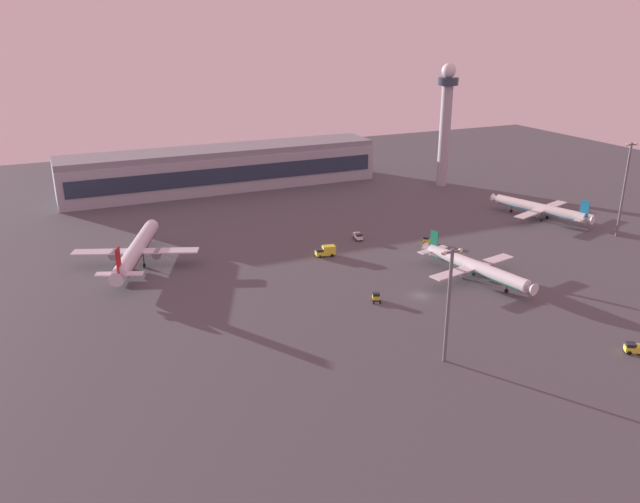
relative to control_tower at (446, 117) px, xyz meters
name	(u,v)px	position (x,y,z in m)	size (l,w,h in m)	color
ground_plane	(421,296)	(-69.20, -91.84, -27.59)	(416.00, 416.00, 0.00)	#4C4C51
terminal_building	(222,168)	(-83.45, 32.48, -19.50)	(125.83, 22.40, 16.40)	#9EA3AD
control_tower	(446,117)	(0.00, 0.00, 0.00)	(8.00, 8.00, 48.42)	#A8A8B2
airplane_mid_apron	(474,267)	(-50.80, -88.55, -24.03)	(28.57, 36.50, 9.42)	white
airplane_terminal_side	(541,209)	(3.13, -53.79, -23.98)	(28.52, 36.25, 9.56)	silver
airplane_taxiway_distant	(136,250)	(-129.38, -41.55, -23.31)	(33.38, 42.34, 11.32)	silver
maintenance_van	(635,348)	(-45.23, -134.17, -26.41)	(4.51, 3.98, 2.25)	yellow
baggage_tractor	(430,240)	(-45.55, -60.10, -26.41)	(4.29, 4.34, 2.25)	yellow
cargo_loader	(358,236)	(-63.57, -47.58, -26.41)	(2.66, 4.42, 2.25)	white
pushback_tug	(376,297)	(-80.68, -90.01, -26.52)	(2.86, 3.53, 2.05)	yellow
catering_truck	(326,251)	(-78.73, -56.74, -26.01)	(5.97, 3.27, 3.05)	yellow
apron_light_central	(625,185)	(12.12, -78.06, -10.94)	(4.80, 0.90, 29.52)	slate
apron_light_west	(449,298)	(-82.33, -120.76, -13.91)	(4.80, 0.90, 23.74)	slate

